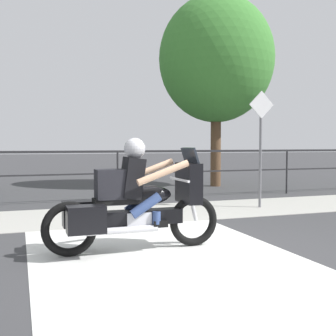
# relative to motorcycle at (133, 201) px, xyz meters

# --- Properties ---
(ground_plane) EXTENTS (120.00, 120.00, 0.00)m
(ground_plane) POSITION_rel_motorcycle_xyz_m (0.92, -0.42, -0.69)
(ground_plane) COLOR #38383A
(sidewalk_band) EXTENTS (44.00, 2.40, 0.01)m
(sidewalk_band) POSITION_rel_motorcycle_xyz_m (0.92, 2.98, -0.68)
(sidewalk_band) COLOR #A8A59E
(sidewalk_band) RESTS_ON ground
(crosswalk_band) EXTENTS (3.35, 6.00, 0.01)m
(crosswalk_band) POSITION_rel_motorcycle_xyz_m (0.30, -0.62, -0.68)
(crosswalk_band) COLOR silver
(crosswalk_band) RESTS_ON ground
(fence_railing) EXTENTS (36.00, 0.05, 1.30)m
(fence_railing) POSITION_rel_motorcycle_xyz_m (0.92, 5.03, 0.34)
(fence_railing) COLOR #232326
(fence_railing) RESTS_ON ground
(motorcycle) EXTENTS (2.47, 0.76, 1.55)m
(motorcycle) POSITION_rel_motorcycle_xyz_m (0.00, 0.00, 0.00)
(motorcycle) COLOR black
(motorcycle) RESTS_ON ground
(street_sign) EXTENTS (0.62, 0.06, 2.67)m
(street_sign) POSITION_rel_motorcycle_xyz_m (3.76, 2.85, 0.94)
(street_sign) COLOR slate
(street_sign) RESTS_ON ground
(tree_behind_sign) EXTENTS (3.94, 3.94, 6.55)m
(tree_behind_sign) POSITION_rel_motorcycle_xyz_m (5.00, 7.72, 3.68)
(tree_behind_sign) COLOR brown
(tree_behind_sign) RESTS_ON ground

